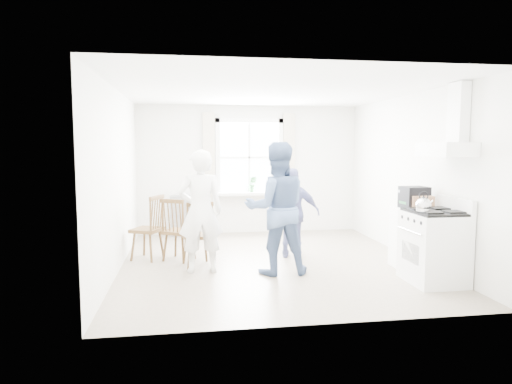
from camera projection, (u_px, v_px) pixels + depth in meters
name	position (u px, v px, depth m)	size (l,w,h in m)	color
room_shell	(271.00, 178.00, 6.90)	(4.62, 5.12, 2.64)	gray
window_assembly	(249.00, 162.00, 9.29)	(1.88, 0.24, 1.70)	white
range_hood	(450.00, 137.00, 5.82)	(0.45, 0.76, 0.94)	white
shelf_unit	(181.00, 216.00, 9.07)	(0.40, 0.30, 0.80)	gray
gas_stove	(434.00, 246.00, 5.94)	(0.68, 0.76, 1.12)	white
kettle	(423.00, 205.00, 5.74)	(0.19, 0.19, 0.27)	silver
low_cabinet	(413.00, 238.00, 6.64)	(0.50, 0.55, 0.90)	white
stereo_stack	(414.00, 197.00, 6.50)	(0.37, 0.33, 0.31)	black
cardboard_box	(421.00, 202.00, 6.38)	(0.30, 0.21, 0.19)	#A97651
windsor_chair_a	(199.00, 227.00, 6.68)	(0.49, 0.48, 0.99)	#472F16
windsor_chair_b	(175.00, 223.00, 7.01)	(0.57, 0.56, 0.99)	#472F16
windsor_chair_c	(153.00, 220.00, 7.13)	(0.57, 0.57, 1.03)	#472F16
person_left	(200.00, 212.00, 6.40)	(0.63, 0.63, 1.74)	white
person_mid	(277.00, 208.00, 6.33)	(0.89, 0.89, 1.84)	#4B628C
person_right	(293.00, 213.00, 7.29)	(0.84, 0.84, 1.44)	navy
potted_plant	(252.00, 184.00, 9.26)	(0.18, 0.18, 0.32)	#34753C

